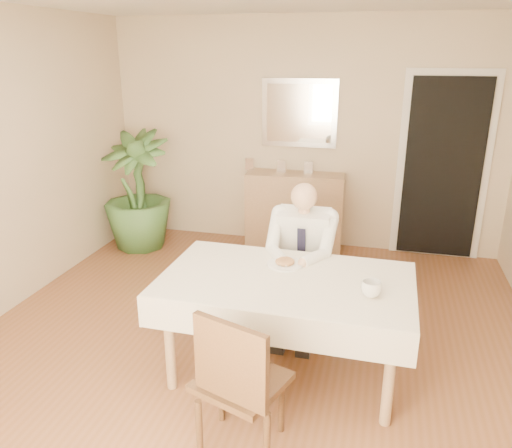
% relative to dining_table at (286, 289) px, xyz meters
% --- Properties ---
extents(room, '(5.00, 5.02, 2.60)m').
position_rel_dining_table_xyz_m(room, '(-0.34, 0.13, 0.63)').
color(room, brown).
rests_on(room, ground).
extents(doorway, '(0.96, 0.07, 2.10)m').
position_rel_dining_table_xyz_m(doorway, '(1.21, 2.60, 0.33)').
color(doorway, silver).
rests_on(doorway, ground).
extents(mirror, '(0.86, 0.04, 0.76)m').
position_rel_dining_table_xyz_m(mirror, '(-0.38, 2.60, 0.88)').
color(mirror, silver).
rests_on(mirror, room).
extents(dining_table, '(1.73, 1.04, 0.75)m').
position_rel_dining_table_xyz_m(dining_table, '(0.00, 0.00, 0.00)').
color(dining_table, '#9A7B56').
rests_on(dining_table, ground).
extents(chair_far, '(0.39, 0.39, 0.83)m').
position_rel_dining_table_xyz_m(chair_far, '(0.00, 0.87, -0.21)').
color(chair_far, '#3D2614').
rests_on(chair_far, ground).
extents(chair_near, '(0.57, 0.58, 0.95)m').
position_rel_dining_table_xyz_m(chair_near, '(-0.09, -0.87, -0.13)').
color(chair_near, '#3D2614').
rests_on(chair_near, ground).
extents(seated_man, '(0.48, 0.72, 1.24)m').
position_rel_dining_table_xyz_m(seated_man, '(0.00, 0.59, 0.02)').
color(seated_man, white).
rests_on(seated_man, ground).
extents(plate, '(0.26, 0.26, 0.02)m').
position_rel_dining_table_xyz_m(plate, '(-0.05, 0.21, 0.09)').
color(plate, white).
rests_on(plate, dining_table).
extents(food, '(0.14, 0.14, 0.06)m').
position_rel_dining_table_xyz_m(food, '(-0.05, 0.21, 0.11)').
color(food, brown).
rests_on(food, dining_table).
extents(knife, '(0.01, 0.13, 0.01)m').
position_rel_dining_table_xyz_m(knife, '(-0.01, 0.15, 0.11)').
color(knife, silver).
rests_on(knife, dining_table).
extents(fork, '(0.01, 0.13, 0.01)m').
position_rel_dining_table_xyz_m(fork, '(-0.09, 0.15, 0.11)').
color(fork, silver).
rests_on(fork, dining_table).
extents(coffee_mug, '(0.17, 0.17, 0.10)m').
position_rel_dining_table_xyz_m(coffee_mug, '(0.57, -0.13, 0.14)').
color(coffee_mug, white).
rests_on(coffee_mug, dining_table).
extents(sideboard, '(1.14, 0.45, 0.89)m').
position_rel_dining_table_xyz_m(sideboard, '(-0.38, 2.45, -0.22)').
color(sideboard, '#9A7B56').
rests_on(sideboard, ground).
extents(photo_frame_left, '(0.10, 0.02, 0.14)m').
position_rel_dining_table_xyz_m(photo_frame_left, '(-0.94, 2.51, 0.29)').
color(photo_frame_left, silver).
rests_on(photo_frame_left, sideboard).
extents(photo_frame_center, '(0.10, 0.02, 0.14)m').
position_rel_dining_table_xyz_m(photo_frame_center, '(-0.55, 2.48, 0.29)').
color(photo_frame_center, silver).
rests_on(photo_frame_center, sideboard).
extents(photo_frame_right, '(0.10, 0.02, 0.14)m').
position_rel_dining_table_xyz_m(photo_frame_right, '(-0.24, 2.50, 0.29)').
color(photo_frame_right, silver).
rests_on(photo_frame_right, sideboard).
extents(potted_palm, '(0.79, 0.79, 1.37)m').
position_rel_dining_table_xyz_m(potted_palm, '(-2.15, 2.00, 0.02)').
color(potted_palm, '#335826').
rests_on(potted_palm, ground).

